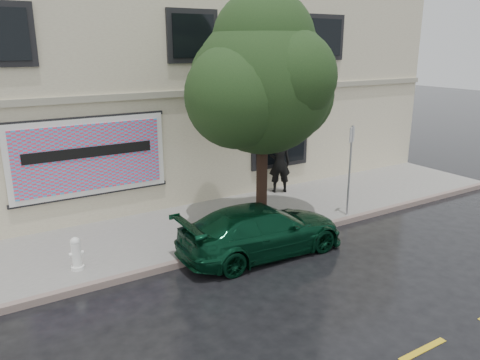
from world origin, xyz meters
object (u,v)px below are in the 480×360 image
car (262,230)px  street_tree (263,85)px  pedestrian (280,163)px  fire_hydrant (76,254)px

car → street_tree: size_ratio=0.75×
pedestrian → fire_hydrant: pedestrian is taller
fire_hydrant → pedestrian: bearing=31.3°
pedestrian → car: bearing=73.3°
car → fire_hydrant: car is taller
pedestrian → street_tree: size_ratio=0.35×
car → pedestrian: 4.67m
car → pedestrian: pedestrian is taller
pedestrian → fire_hydrant: size_ratio=2.61×
pedestrian → street_tree: (-2.29, -2.29, 2.85)m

